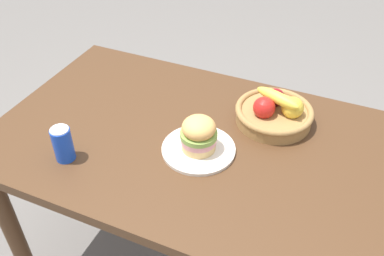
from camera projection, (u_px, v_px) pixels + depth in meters
name	position (u px, v px, depth m)	size (l,w,h in m)	color
dining_table	(187.00, 157.00, 1.59)	(1.40, 0.90, 0.75)	#4C301C
plate	(199.00, 149.00, 1.46)	(0.26, 0.26, 0.01)	silver
sandwich	(199.00, 134.00, 1.42)	(0.13, 0.13, 0.13)	#E5BC75
soda_can	(63.00, 144.00, 1.40)	(0.07, 0.07, 0.13)	blue
fruit_basket	(275.00, 112.00, 1.56)	(0.29, 0.29, 0.14)	#9E7542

